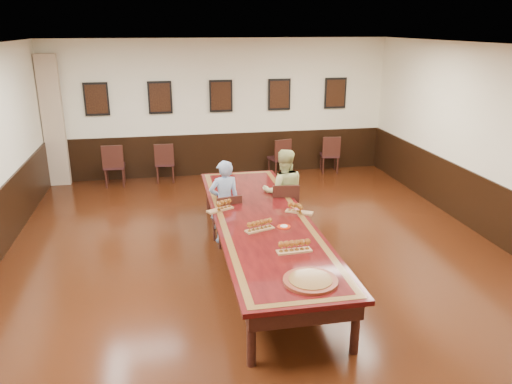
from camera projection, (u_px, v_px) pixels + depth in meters
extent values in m
cube|color=black|center=(262.00, 265.00, 7.64)|extent=(8.00, 10.00, 0.02)
cube|color=white|center=(263.00, 46.00, 6.61)|extent=(8.00, 10.00, 0.02)
cube|color=#F5EFCD|center=(221.00, 108.00, 11.79)|extent=(8.00, 0.02, 3.20)
imported|color=#436CA9|center=(224.00, 202.00, 8.23)|extent=(0.56, 0.42, 1.41)
imported|color=#C6CB7E|center=(283.00, 192.00, 8.59)|extent=(0.79, 0.64, 1.50)
cube|color=#D64788|center=(297.00, 210.00, 7.71)|extent=(0.10, 0.15, 0.01)
cube|color=tan|center=(53.00, 121.00, 11.01)|extent=(0.45, 0.18, 2.90)
cube|color=black|center=(222.00, 154.00, 12.11)|extent=(7.98, 0.04, 1.00)
cube|color=black|center=(500.00, 216.00, 8.17)|extent=(0.04, 9.98, 1.00)
cube|color=black|center=(262.00, 220.00, 7.40)|extent=(1.40, 5.00, 0.06)
cube|color=brown|center=(262.00, 218.00, 7.39)|extent=(1.28, 4.88, 0.00)
cube|color=black|center=(262.00, 218.00, 7.39)|extent=(1.10, 4.70, 0.00)
cube|color=black|center=(262.00, 230.00, 7.45)|extent=(1.25, 4.85, 0.18)
cylinder|color=black|center=(251.00, 338.00, 5.26)|extent=(0.10, 0.10, 0.69)
cylinder|color=black|center=(355.00, 326.00, 5.46)|extent=(0.10, 0.10, 0.69)
cylinder|color=black|center=(209.00, 196.00, 9.58)|extent=(0.10, 0.10, 0.69)
cylinder|color=black|center=(268.00, 193.00, 9.79)|extent=(0.10, 0.10, 0.69)
cube|color=black|center=(96.00, 99.00, 11.14)|extent=(0.54, 0.03, 0.74)
cube|color=black|center=(96.00, 99.00, 11.12)|extent=(0.46, 0.01, 0.64)
cube|color=black|center=(160.00, 98.00, 11.39)|extent=(0.54, 0.03, 0.74)
cube|color=black|center=(160.00, 98.00, 11.37)|extent=(0.46, 0.01, 0.64)
cube|color=black|center=(221.00, 96.00, 11.63)|extent=(0.54, 0.03, 0.74)
cube|color=black|center=(221.00, 96.00, 11.61)|extent=(0.46, 0.01, 0.64)
cube|color=black|center=(279.00, 95.00, 11.88)|extent=(0.54, 0.03, 0.74)
cube|color=black|center=(279.00, 95.00, 11.86)|extent=(0.46, 0.01, 0.64)
cube|color=black|center=(335.00, 93.00, 12.12)|extent=(0.54, 0.03, 0.74)
cube|color=black|center=(336.00, 93.00, 12.10)|extent=(0.46, 0.01, 0.64)
cube|color=olive|center=(220.00, 210.00, 7.71)|extent=(0.44, 0.31, 0.03)
cube|color=olive|center=(299.00, 212.00, 7.61)|extent=(0.43, 0.31, 0.03)
cube|color=olive|center=(260.00, 230.00, 6.96)|extent=(0.44, 0.26, 0.03)
cube|color=olive|center=(294.00, 251.00, 6.30)|extent=(0.45, 0.16, 0.03)
cylinder|color=#B6230C|center=(284.00, 227.00, 7.07)|extent=(0.19, 0.19, 0.02)
cylinder|color=silver|center=(284.00, 226.00, 7.06)|extent=(0.10, 0.10, 0.01)
cylinder|color=#571D11|center=(310.00, 281.00, 5.55)|extent=(0.68, 0.68, 0.04)
cylinder|color=brown|center=(310.00, 279.00, 5.54)|extent=(0.55, 0.55, 0.01)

